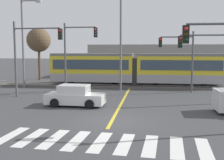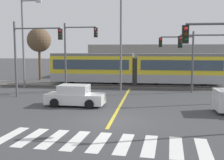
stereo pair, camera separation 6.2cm
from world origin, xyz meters
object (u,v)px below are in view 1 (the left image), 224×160
(traffic_light_far_left, at_px, (75,47))
(traffic_light_mid_right, at_px, (214,54))
(bare_tree_far_west, at_px, (39,40))
(traffic_light_mid_left, at_px, (31,48))
(street_lamp_west, at_px, (24,38))
(traffic_light_far_right, at_px, (181,53))
(street_lamp_centre, at_px, (123,34))
(sedan_crossing, at_px, (75,96))
(light_rail_tram, at_px, (135,68))

(traffic_light_far_left, relative_size, traffic_light_mid_right, 1.15)
(traffic_light_far_left, bearing_deg, bare_tree_far_west, 128.56)
(traffic_light_mid_left, relative_size, street_lamp_west, 0.69)
(traffic_light_far_right, xyz_separation_m, street_lamp_centre, (-5.47, 0.34, 1.76))
(traffic_light_far_left, height_order, traffic_light_mid_right, traffic_light_far_left)
(sedan_crossing, distance_m, bare_tree_far_west, 19.13)
(street_lamp_centre, bearing_deg, sedan_crossing, -108.58)
(sedan_crossing, xyz_separation_m, street_lamp_centre, (2.68, 7.97, 4.79))
(traffic_light_mid_left, bearing_deg, bare_tree_far_west, 109.64)
(traffic_light_far_left, bearing_deg, traffic_light_far_right, 5.65)
(traffic_light_mid_left, xyz_separation_m, street_lamp_centre, (7.31, 4.91, 1.31))
(bare_tree_far_west, bearing_deg, sedan_crossing, -60.02)
(sedan_crossing, relative_size, traffic_light_mid_left, 0.67)
(light_rail_tram, relative_size, traffic_light_far_left, 2.83)
(traffic_light_far_left, relative_size, traffic_light_far_right, 1.14)
(light_rail_tram, distance_m, traffic_light_mid_right, 10.81)
(light_rail_tram, bearing_deg, sedan_crossing, -108.39)
(traffic_light_mid_left, bearing_deg, light_rail_tram, 44.14)
(light_rail_tram, xyz_separation_m, traffic_light_far_right, (4.44, -3.52, 1.68))
(light_rail_tram, bearing_deg, street_lamp_centre, -107.94)
(bare_tree_far_west, bearing_deg, street_lamp_centre, -34.19)
(traffic_light_far_right, height_order, traffic_light_mid_right, traffic_light_far_right)
(traffic_light_mid_right, bearing_deg, light_rail_tram, 126.61)
(traffic_light_far_left, xyz_separation_m, street_lamp_centre, (4.43, 1.32, 1.22))
(light_rail_tram, relative_size, bare_tree_far_west, 2.70)
(sedan_crossing, height_order, bare_tree_far_west, bare_tree_far_west)
(traffic_light_far_right, distance_m, street_lamp_centre, 5.76)
(traffic_light_mid_right, bearing_deg, traffic_light_far_right, 110.86)
(traffic_light_mid_left, height_order, street_lamp_west, street_lamp_west)
(traffic_light_far_left, relative_size, bare_tree_far_west, 0.95)
(traffic_light_mid_left, distance_m, bare_tree_far_west, 13.89)
(light_rail_tram, bearing_deg, street_lamp_west, -166.86)
(traffic_light_mid_left, distance_m, street_lamp_centre, 8.91)
(street_lamp_centre, bearing_deg, light_rail_tram, 72.06)
(traffic_light_mid_right, xyz_separation_m, street_lamp_centre, (-7.40, 5.40, 1.75))
(traffic_light_mid_left, height_order, traffic_light_mid_right, traffic_light_mid_left)
(traffic_light_far_right, xyz_separation_m, bare_tree_far_west, (-17.44, 8.47, 1.49))
(bare_tree_far_west, bearing_deg, traffic_light_mid_left, -70.36)
(sedan_crossing, bearing_deg, traffic_light_far_right, 43.12)
(bare_tree_far_west, bearing_deg, street_lamp_west, -78.16)
(traffic_light_far_left, relative_size, traffic_light_mid_left, 1.02)
(traffic_light_far_right, relative_size, traffic_light_mid_right, 1.01)
(traffic_light_far_left, height_order, bare_tree_far_west, bare_tree_far_west)
(traffic_light_far_right, height_order, traffic_light_mid_left, traffic_light_mid_left)
(traffic_light_far_left, xyz_separation_m, bare_tree_far_west, (-7.53, 9.45, 0.95))
(traffic_light_mid_left, distance_m, traffic_light_mid_right, 14.72)
(traffic_light_mid_left, relative_size, bare_tree_far_west, 0.93)
(street_lamp_west, bearing_deg, traffic_light_mid_left, -60.60)
(street_lamp_centre, distance_m, bare_tree_far_west, 14.47)
(traffic_light_mid_left, height_order, bare_tree_far_west, bare_tree_far_west)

